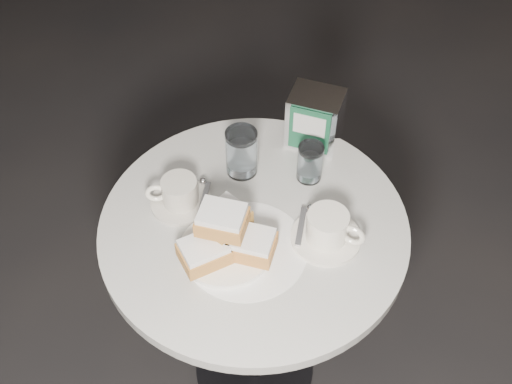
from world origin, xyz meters
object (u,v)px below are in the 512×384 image
object	(u,v)px
beignet_plate	(225,238)
water_glass_left	(242,153)
coffee_cup_right	(328,229)
napkin_dispenser	(315,119)
water_glass_right	(310,163)
coffee_cup_left	(179,194)
cafe_table	(254,273)

from	to	relation	value
beignet_plate	water_glass_left	world-z (taller)	beignet_plate
coffee_cup_right	napkin_dispenser	world-z (taller)	napkin_dispenser
water_glass_left	water_glass_right	distance (m)	0.16
coffee_cup_left	napkin_dispenser	size ratio (longest dim) A/B	1.24
beignet_plate	napkin_dispenser	bearing A→B (deg)	73.27
beignet_plate	water_glass_left	xyz separation A→B (m)	(-0.03, 0.24, 0.01)
cafe_table	coffee_cup_right	xyz separation A→B (m)	(0.17, -0.00, 0.23)
coffee_cup_right	napkin_dispenser	distance (m)	0.31
water_glass_left	coffee_cup_left	bearing A→B (deg)	-128.91
coffee_cup_left	napkin_dispenser	world-z (taller)	napkin_dispenser
coffee_cup_left	coffee_cup_right	bearing A→B (deg)	-23.49
beignet_plate	water_glass_right	distance (m)	0.29
coffee_cup_right	water_glass_right	size ratio (longest dim) A/B	1.86
coffee_cup_left	coffee_cup_right	size ratio (longest dim) A/B	1.00
napkin_dispenser	coffee_cup_left	bearing A→B (deg)	-127.85
cafe_table	coffee_cup_left	bearing A→B (deg)	175.00
coffee_cup_left	water_glass_left	xyz separation A→B (m)	(0.11, 0.14, 0.03)
napkin_dispenser	cafe_table	bearing A→B (deg)	-100.04
water_glass_right	coffee_cup_right	bearing A→B (deg)	-66.96
cafe_table	water_glass_right	size ratio (longest dim) A/B	7.60
beignet_plate	water_glass_left	size ratio (longest dim) A/B	2.16
cafe_table	coffee_cup_right	distance (m)	0.29
water_glass_right	beignet_plate	bearing A→B (deg)	-116.48
cafe_table	water_glass_left	bearing A→B (deg)	114.36
coffee_cup_right	napkin_dispenser	size ratio (longest dim) A/B	1.25
cafe_table	water_glass_right	distance (m)	0.31
coffee_cup_right	beignet_plate	bearing A→B (deg)	-146.07
cafe_table	beignet_plate	distance (m)	0.27
coffee_cup_left	napkin_dispenser	bearing A→B (deg)	27.16
coffee_cup_right	water_glass_right	xyz separation A→B (m)	(-0.07, 0.17, 0.01)
coffee_cup_left	coffee_cup_right	world-z (taller)	coffee_cup_right
coffee_cup_left	water_glass_right	world-z (taller)	water_glass_right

